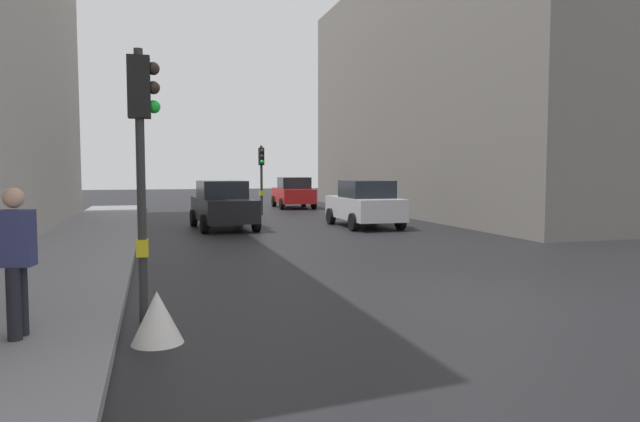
% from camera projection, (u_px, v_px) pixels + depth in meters
% --- Properties ---
extents(ground_plane, '(120.00, 120.00, 0.00)m').
position_uv_depth(ground_plane, '(487.00, 299.00, 9.41)').
color(ground_plane, black).
extents(sidewalk_kerb, '(2.88, 40.00, 0.16)m').
position_uv_depth(sidewalk_kerb, '(69.00, 259.00, 13.14)').
color(sidewalk_kerb, gray).
rests_on(sidewalk_kerb, ground).
extents(building_facade_right, '(12.00, 24.01, 12.39)m').
position_uv_depth(building_facade_right, '(493.00, 92.00, 29.46)').
color(building_facade_right, slate).
rests_on(building_facade_right, ground).
extents(traffic_light_far_median, '(0.24, 0.43, 3.34)m').
position_uv_depth(traffic_light_far_median, '(261.00, 167.00, 27.36)').
color(traffic_light_far_median, '#2D2D2D').
rests_on(traffic_light_far_median, ground).
extents(traffic_light_near_left, '(0.43, 0.25, 3.78)m').
position_uv_depth(traffic_light_near_left, '(142.00, 135.00, 7.81)').
color(traffic_light_near_left, '#2D2D2D').
rests_on(traffic_light_near_left, ground).
extents(car_dark_suv, '(2.24, 4.31, 1.76)m').
position_uv_depth(car_dark_suv, '(223.00, 205.00, 20.91)').
color(car_dark_suv, black).
rests_on(car_dark_suv, ground).
extents(car_silver_hatchback, '(2.03, 4.20, 1.76)m').
position_uv_depth(car_silver_hatchback, '(365.00, 204.00, 21.49)').
color(car_silver_hatchback, '#BCBCC1').
rests_on(car_silver_hatchback, ground).
extents(car_red_sedan, '(2.16, 4.27, 1.76)m').
position_uv_depth(car_red_sedan, '(293.00, 193.00, 32.62)').
color(car_red_sedan, red).
rests_on(car_red_sedan, ground).
extents(pedestrian_with_grey_backpack, '(0.64, 0.38, 1.77)m').
position_uv_depth(pedestrian_with_grey_backpack, '(12.00, 253.00, 6.62)').
color(pedestrian_with_grey_backpack, black).
rests_on(pedestrian_with_grey_backpack, sidewalk_kerb).
extents(warning_sign_triangle, '(0.64, 0.64, 0.65)m').
position_uv_depth(warning_sign_triangle, '(157.00, 317.00, 6.99)').
color(warning_sign_triangle, silver).
rests_on(warning_sign_triangle, ground).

